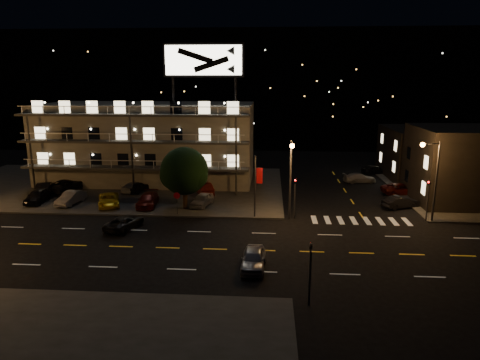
# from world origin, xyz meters

# --- Properties ---
(ground) EXTENTS (140.00, 140.00, 0.00)m
(ground) POSITION_xyz_m (0.00, 0.00, 0.00)
(ground) COLOR black
(ground) RESTS_ON ground
(curb_nw) EXTENTS (44.00, 24.00, 0.15)m
(curb_nw) POSITION_xyz_m (-14.00, 20.00, 0.07)
(curb_nw) COLOR #323230
(curb_nw) RESTS_ON ground
(curb_ne) EXTENTS (16.00, 24.00, 0.15)m
(curb_ne) POSITION_xyz_m (30.00, 20.00, 0.07)
(curb_ne) COLOR #323230
(curb_ne) RESTS_ON ground
(motel) EXTENTS (28.00, 13.80, 18.10)m
(motel) POSITION_xyz_m (-9.94, 23.88, 5.34)
(motel) COLOR gray
(motel) RESTS_ON ground
(side_bldg_front) EXTENTS (14.06, 10.00, 8.50)m
(side_bldg_front) POSITION_xyz_m (29.99, 16.00, 4.25)
(side_bldg_front) COLOR black
(side_bldg_front) RESTS_ON ground
(side_bldg_back) EXTENTS (14.06, 12.00, 7.00)m
(side_bldg_back) POSITION_xyz_m (29.99, 28.00, 3.50)
(side_bldg_back) COLOR black
(side_bldg_back) RESTS_ON ground
(hill_backdrop) EXTENTS (120.00, 25.00, 24.00)m
(hill_backdrop) POSITION_xyz_m (-5.94, 68.78, 11.55)
(hill_backdrop) COLOR black
(hill_backdrop) RESTS_ON ground
(streetlight_nc) EXTENTS (0.44, 1.92, 8.00)m
(streetlight_nc) POSITION_xyz_m (8.50, 7.94, 4.96)
(streetlight_nc) COLOR #2D2D30
(streetlight_nc) RESTS_ON ground
(streetlight_ne) EXTENTS (1.92, 0.44, 8.00)m
(streetlight_ne) POSITION_xyz_m (22.14, 8.30, 4.96)
(streetlight_ne) COLOR #2D2D30
(streetlight_ne) RESTS_ON ground
(signal_nw) EXTENTS (0.20, 0.27, 4.60)m
(signal_nw) POSITION_xyz_m (9.00, 8.50, 2.57)
(signal_nw) COLOR #2D2D30
(signal_nw) RESTS_ON ground
(signal_sw) EXTENTS (0.20, 0.27, 4.60)m
(signal_sw) POSITION_xyz_m (9.00, -8.50, 2.57)
(signal_sw) COLOR #2D2D30
(signal_sw) RESTS_ON ground
(signal_ne) EXTENTS (0.27, 0.20, 4.60)m
(signal_ne) POSITION_xyz_m (22.00, 8.50, 2.57)
(signal_ne) COLOR #2D2D30
(signal_ne) RESTS_ON ground
(banner_north) EXTENTS (0.83, 0.16, 6.40)m
(banner_north) POSITION_xyz_m (5.09, 8.40, 3.43)
(banner_north) COLOR #2D2D30
(banner_north) RESTS_ON ground
(stop_sign) EXTENTS (0.91, 0.11, 2.61)m
(stop_sign) POSITION_xyz_m (-3.00, 8.57, 1.71)
(stop_sign) COLOR #2D2D30
(stop_sign) RESTS_ON ground
(tree) EXTENTS (5.30, 5.10, 6.67)m
(tree) POSITION_xyz_m (-2.60, 10.66, 4.11)
(tree) COLOR black
(tree) RESTS_ON curb_nw
(lot_car_0) EXTENTS (2.10, 4.51, 1.49)m
(lot_car_0) POSITION_xyz_m (-19.66, 11.82, 0.90)
(lot_car_0) COLOR black
(lot_car_0) RESTS_ON curb_nw
(lot_car_1) EXTENTS (2.03, 4.39, 1.39)m
(lot_car_1) POSITION_xyz_m (-15.65, 11.46, 0.85)
(lot_car_1) COLOR gray
(lot_car_1) RESTS_ON curb_nw
(lot_car_2) EXTENTS (3.65, 5.11, 1.29)m
(lot_car_2) POSITION_xyz_m (-11.16, 11.06, 0.80)
(lot_car_2) COLOR gold
(lot_car_2) RESTS_ON curb_nw
(lot_car_3) EXTENTS (2.25, 4.81, 1.36)m
(lot_car_3) POSITION_xyz_m (-6.86, 11.28, 0.83)
(lot_car_3) COLOR #52120B
(lot_car_3) RESTS_ON curb_nw
(lot_car_4) EXTENTS (2.44, 4.21, 1.35)m
(lot_car_4) POSITION_xyz_m (-0.92, 11.80, 0.82)
(lot_car_4) COLOR gray
(lot_car_4) RESTS_ON curb_nw
(lot_car_5) EXTENTS (2.82, 4.65, 1.45)m
(lot_car_5) POSITION_xyz_m (-20.71, 15.40, 0.87)
(lot_car_5) COLOR black
(lot_car_5) RESTS_ON curb_nw
(lot_car_6) EXTENTS (3.50, 5.74, 1.49)m
(lot_car_6) POSITION_xyz_m (-18.68, 16.71, 0.89)
(lot_car_6) COLOR black
(lot_car_6) RESTS_ON curb_nw
(lot_car_7) EXTENTS (3.02, 4.55, 1.22)m
(lot_car_7) POSITION_xyz_m (-10.10, 17.08, 0.76)
(lot_car_7) COLOR gray
(lot_car_7) RESTS_ON curb_nw
(lot_car_8) EXTENTS (2.54, 4.10, 1.30)m
(lot_car_8) POSITION_xyz_m (-9.71, 16.93, 0.80)
(lot_car_8) COLOR black
(lot_car_8) RESTS_ON curb_nw
(lot_car_9) EXTENTS (3.22, 4.77, 1.49)m
(lot_car_9) POSITION_xyz_m (-1.49, 16.54, 0.89)
(lot_car_9) COLOR #52120B
(lot_car_9) RESTS_ON curb_nw
(side_car_0) EXTENTS (4.35, 2.95, 1.36)m
(side_car_0) POSITION_xyz_m (20.76, 12.82, 0.68)
(side_car_0) COLOR black
(side_car_0) RESTS_ON ground
(side_car_1) EXTENTS (5.14, 3.06, 1.34)m
(side_car_1) POSITION_xyz_m (22.58, 18.68, 0.67)
(side_car_1) COLOR #52120B
(side_car_1) RESTS_ON ground
(side_car_2) EXTENTS (4.60, 2.43, 1.27)m
(side_car_2) POSITION_xyz_m (18.67, 24.33, 0.64)
(side_car_2) COLOR gray
(side_car_2) RESTS_ON ground
(side_car_3) EXTENTS (4.17, 2.37, 1.34)m
(side_car_3) POSITION_xyz_m (22.03, 29.92, 0.67)
(side_car_3) COLOR black
(side_car_3) RESTS_ON ground
(road_car_east) EXTENTS (1.88, 4.36, 1.47)m
(road_car_east) POSITION_xyz_m (5.33, -3.34, 0.73)
(road_car_east) COLOR gray
(road_car_east) RESTS_ON ground
(road_car_west) EXTENTS (3.21, 4.90, 1.25)m
(road_car_west) POSITION_xyz_m (-7.11, 4.32, 0.63)
(road_car_west) COLOR black
(road_car_west) RESTS_ON ground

